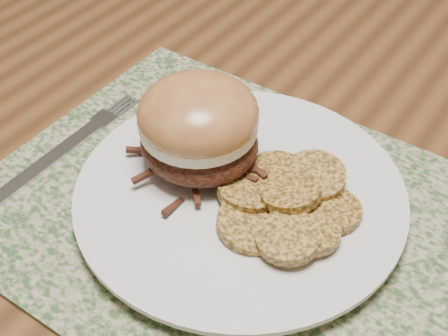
{
  "coord_description": "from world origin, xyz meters",
  "views": [
    {
      "loc": [
        0.26,
        -0.55,
        1.14
      ],
      "look_at": [
        0.05,
        -0.25,
        0.79
      ],
      "focal_mm": 50.0,
      "sensor_mm": 36.0,
      "label": 1
    }
  ],
  "objects_px": {
    "dinner_plate": "(240,196)",
    "fork": "(71,144)",
    "dining_table": "(304,109)",
    "pork_sandwich": "(199,126)"
  },
  "relations": [
    {
      "from": "dinner_plate",
      "to": "fork",
      "type": "distance_m",
      "value": 0.17
    },
    {
      "from": "dinner_plate",
      "to": "fork",
      "type": "bearing_deg",
      "value": -170.76
    },
    {
      "from": "dining_table",
      "to": "fork",
      "type": "height_order",
      "value": "fork"
    },
    {
      "from": "fork",
      "to": "dinner_plate",
      "type": "bearing_deg",
      "value": 9.61
    },
    {
      "from": "dinner_plate",
      "to": "fork",
      "type": "height_order",
      "value": "dinner_plate"
    },
    {
      "from": "dining_table",
      "to": "fork",
      "type": "bearing_deg",
      "value": -111.5
    },
    {
      "from": "dining_table",
      "to": "pork_sandwich",
      "type": "relative_size",
      "value": 10.99
    },
    {
      "from": "dinner_plate",
      "to": "pork_sandwich",
      "type": "relative_size",
      "value": 1.9
    },
    {
      "from": "dinner_plate",
      "to": "fork",
      "type": "relative_size",
      "value": 1.46
    },
    {
      "from": "dining_table",
      "to": "fork",
      "type": "relative_size",
      "value": 8.41
    }
  ]
}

